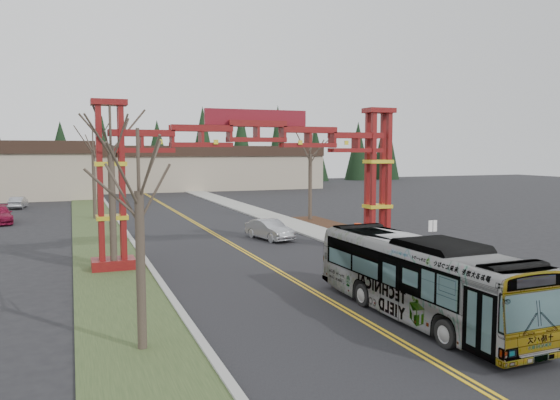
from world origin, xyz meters
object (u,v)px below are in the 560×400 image
gateway_arch (257,156)px  bare_tree_right_far (310,154)px  transit_bus (420,278)px  barrel_north (358,230)px  bare_tree_median_far (93,151)px  barrel_mid (374,235)px  street_sign (433,232)px  retail_building_east (197,167)px  parked_car_far_a (18,203)px  silver_sedan (270,230)px  bare_tree_median_near (139,192)px  bare_tree_median_mid (111,146)px  barrel_south (400,245)px

gateway_arch → bare_tree_right_far: 17.87m
transit_bus → barrel_north: 19.38m
bare_tree_median_far → barrel_mid: bare_tree_median_far is taller
street_sign → transit_bus: bearing=-128.8°
retail_building_east → street_sign: 66.18m
parked_car_far_a → bare_tree_median_far: 15.86m
gateway_arch → street_sign: (9.09, -4.19, -4.29)m
silver_sedan → barrel_north: bearing=-23.8°
retail_building_east → bare_tree_median_far: bare_tree_median_far is taller
bare_tree_median_far → street_sign: (17.09, -27.06, -4.57)m
silver_sedan → retail_building_east: bearing=69.4°
bare_tree_median_far → silver_sedan: bearing=-56.4°
silver_sedan → transit_bus: bearing=-106.2°
bare_tree_median_near → bare_tree_median_mid: (0.00, 11.99, 1.49)m
bare_tree_median_far → bare_tree_right_far: bearing=-24.1°
parked_car_far_a → barrel_mid: (24.82, -32.98, -0.17)m
retail_building_east → bare_tree_right_far: (-0.00, -47.14, 2.42)m
bare_tree_median_far → bare_tree_right_far: bare_tree_median_far is taller
bare_tree_median_near → bare_tree_median_mid: size_ratio=0.79×
gateway_arch → bare_tree_median_far: 24.23m
transit_bus → bare_tree_median_mid: (-10.14, 12.34, 4.95)m
bare_tree_median_mid → silver_sedan: bearing=31.4°
transit_bus → bare_tree_right_far: 29.07m
barrel_south → bare_tree_median_near: bearing=-146.3°
bare_tree_median_mid → barrel_mid: size_ratio=9.40×
gateway_arch → barrel_mid: 11.24m
barrel_north → silver_sedan: bearing=169.7°
gateway_arch → parked_car_far_a: bearing=113.3°
gateway_arch → barrel_south: gateway_arch is taller
bare_tree_median_far → bare_tree_right_far: size_ratio=1.03×
gateway_arch → barrel_north: 12.06m
gateway_arch → bare_tree_median_mid: (-8.00, -0.49, 0.51)m
barrel_north → transit_bus: bearing=-112.2°
parked_car_far_a → bare_tree_median_near: size_ratio=0.56×
street_sign → barrel_north: street_sign is taller
bare_tree_median_far → retail_building_east: bearing=65.3°
silver_sedan → parked_car_far_a: size_ratio=1.12×
parked_car_far_a → bare_tree_median_near: 48.96m
transit_bus → parked_car_far_a: 51.63m
transit_bus → street_sign: transit_bus is taller
bare_tree_median_mid → street_sign: (17.09, -3.70, -4.80)m
retail_building_east → barrel_south: size_ratio=40.49×
parked_car_far_a → retail_building_east: bearing=-127.7°
retail_building_east → bare_tree_median_mid: size_ratio=4.29×
bare_tree_median_mid → bare_tree_median_far: 23.36m
silver_sedan → bare_tree_right_far: 12.21m
retail_building_east → bare_tree_median_mid: bare_tree_median_mid is taller
bare_tree_median_near → barrel_north: (17.46, 17.57, -4.51)m
transit_bus → bare_tree_median_near: (-10.14, 0.35, 3.47)m
transit_bus → barrel_mid: (7.27, 15.56, -1.07)m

